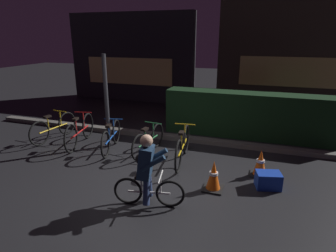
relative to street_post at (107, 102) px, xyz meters
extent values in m
plane|color=black|center=(1.60, -1.20, -1.15)|extent=(40.00, 40.00, 0.00)
cube|color=#56544F|center=(1.60, 1.00, -1.09)|extent=(12.00, 0.24, 0.12)
cube|color=black|center=(3.40, 1.90, -0.53)|extent=(4.80, 0.70, 1.24)
cube|color=#262328|center=(-1.88, 5.30, 0.66)|extent=(5.49, 0.50, 3.63)
cube|color=#F2D172|center=(-1.88, 5.03, 0.12)|extent=(3.84, 0.04, 1.10)
cube|color=#42382D|center=(4.67, 6.00, 1.29)|extent=(5.89, 0.50, 4.89)
cube|color=#F2D172|center=(4.67, 5.73, 0.25)|extent=(4.12, 0.04, 1.10)
cylinder|color=#2D2D33|center=(0.00, 0.00, 0.00)|extent=(0.10, 0.10, 2.30)
torus|color=black|center=(-1.59, 0.42, -0.83)|extent=(0.11, 0.65, 0.65)
torus|color=black|center=(-1.69, -0.54, -0.83)|extent=(0.11, 0.65, 0.65)
cylinder|color=gold|center=(-1.64, -0.06, -0.83)|extent=(0.14, 0.97, 0.04)
cylinder|color=gold|center=(-1.66, -0.23, -0.64)|extent=(0.03, 0.03, 0.36)
cube|color=black|center=(-1.66, -0.23, -0.46)|extent=(0.12, 0.21, 0.05)
cylinder|color=gold|center=(-1.61, 0.21, -0.62)|extent=(0.03, 0.03, 0.41)
cylinder|color=gold|center=(-1.61, 0.21, -0.42)|extent=(0.46, 0.07, 0.02)
torus|color=black|center=(-0.86, 0.36, -0.80)|extent=(0.19, 0.69, 0.70)
torus|color=black|center=(-0.64, -0.66, -0.80)|extent=(0.19, 0.69, 0.70)
cylinder|color=#B21919|center=(-0.75, -0.15, -0.80)|extent=(0.25, 1.03, 0.04)
cylinder|color=#B21919|center=(-0.71, -0.33, -0.61)|extent=(0.03, 0.03, 0.39)
cube|color=black|center=(-0.71, -0.33, -0.41)|extent=(0.14, 0.22, 0.05)
cylinder|color=#B21919|center=(-0.81, 0.13, -0.58)|extent=(0.03, 0.03, 0.44)
cylinder|color=#B21919|center=(-0.81, 0.13, -0.36)|extent=(0.46, 0.12, 0.02)
torus|color=black|center=(0.07, 0.26, -0.83)|extent=(0.19, 0.63, 0.63)
torus|color=black|center=(0.30, -0.66, -0.83)|extent=(0.19, 0.63, 0.63)
cylinder|color=#19479E|center=(0.19, -0.20, -0.83)|extent=(0.26, 0.93, 0.04)
cylinder|color=#19479E|center=(0.23, -0.36, -0.66)|extent=(0.03, 0.03, 0.35)
cube|color=black|center=(0.23, -0.36, -0.48)|extent=(0.14, 0.22, 0.05)
cylinder|color=#19479E|center=(0.12, 0.05, -0.63)|extent=(0.03, 0.03, 0.40)
cylinder|color=#19479E|center=(0.12, 0.05, -0.43)|extent=(0.45, 0.13, 0.02)
torus|color=black|center=(1.18, 0.36, -0.85)|extent=(0.11, 0.61, 0.61)
torus|color=black|center=(1.08, -0.54, -0.85)|extent=(0.11, 0.61, 0.61)
cylinder|color=#236B38|center=(1.13, -0.09, -0.85)|extent=(0.14, 0.90, 0.04)
cylinder|color=#236B38|center=(1.11, -0.25, -0.68)|extent=(0.03, 0.03, 0.34)
cube|color=black|center=(1.11, -0.25, -0.51)|extent=(0.12, 0.21, 0.05)
cylinder|color=#236B38|center=(1.16, 0.16, -0.65)|extent=(0.03, 0.03, 0.38)
cylinder|color=#236B38|center=(1.16, 0.16, -0.46)|extent=(0.46, 0.08, 0.02)
torus|color=black|center=(1.98, 0.21, -0.80)|extent=(0.13, 0.70, 0.70)
torus|color=black|center=(2.10, -0.83, -0.80)|extent=(0.13, 0.70, 0.70)
cylinder|color=gold|center=(2.04, -0.31, -0.80)|extent=(0.16, 1.05, 0.04)
cylinder|color=gold|center=(2.06, -0.50, -0.60)|extent=(0.03, 0.03, 0.39)
cube|color=black|center=(2.06, -0.50, -0.41)|extent=(0.12, 0.21, 0.05)
cylinder|color=gold|center=(2.00, -0.03, -0.58)|extent=(0.03, 0.03, 0.44)
cylinder|color=gold|center=(2.00, -0.03, -0.36)|extent=(0.46, 0.08, 0.02)
cube|color=black|center=(2.91, -1.30, -1.14)|extent=(0.36, 0.36, 0.03)
cone|color=#EA560F|center=(2.91, -1.30, -0.85)|extent=(0.26, 0.26, 0.53)
cylinder|color=white|center=(2.91, -1.30, -0.83)|extent=(0.16, 0.16, 0.05)
cube|color=black|center=(3.70, -0.44, -1.14)|extent=(0.36, 0.36, 0.03)
cone|color=#EA560F|center=(3.70, -0.44, -0.86)|extent=(0.26, 0.26, 0.52)
cylinder|color=white|center=(3.70, -0.44, -0.83)|extent=(0.16, 0.16, 0.05)
cube|color=#193DB7|center=(3.86, -0.90, -1.00)|extent=(0.51, 0.42, 0.30)
torus|color=black|center=(2.34, -2.09, -0.91)|extent=(0.48, 0.14, 0.48)
torus|color=black|center=(1.65, -2.23, -0.91)|extent=(0.48, 0.14, 0.48)
cylinder|color=silver|center=(2.00, -2.16, -0.91)|extent=(0.70, 0.18, 0.04)
cylinder|color=silver|center=(1.88, -2.18, -0.78)|extent=(0.03, 0.03, 0.26)
cube|color=black|center=(1.88, -2.18, -0.64)|extent=(0.22, 0.14, 0.05)
cylinder|color=silver|center=(2.19, -2.12, -0.76)|extent=(0.03, 0.03, 0.30)
cylinder|color=silver|center=(2.19, -2.12, -0.61)|extent=(0.12, 0.46, 0.02)
cylinder|color=navy|center=(1.96, -2.06, -0.85)|extent=(0.15, 0.23, 0.42)
cylinder|color=navy|center=(2.00, -2.26, -0.85)|extent=(0.15, 0.23, 0.42)
cube|color=#192D47|center=(1.96, -2.16, -0.36)|extent=(0.32, 0.37, 0.54)
sphere|color=tan|center=(1.98, -2.16, 0.00)|extent=(0.20, 0.20, 0.20)
cylinder|color=#192D47|center=(2.07, -2.00, -0.31)|extent=(0.40, 0.16, 0.29)
cylinder|color=#192D47|center=(2.12, -2.27, -0.31)|extent=(0.40, 0.16, 0.29)
ellipsoid|color=black|center=(1.86, -1.98, -0.41)|extent=(0.35, 0.22, 0.24)
camera|label=1|loc=(3.64, -5.98, 1.55)|focal=30.57mm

